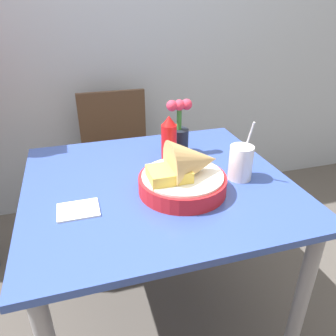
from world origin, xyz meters
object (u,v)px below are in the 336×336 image
at_px(ketchup_bottle, 169,141).
at_px(drink_cup, 241,164).
at_px(food_basket, 186,174).
at_px(flower_vase, 179,131).
at_px(chair_far_window, 117,150).

distance_m(ketchup_bottle, drink_cup, 0.29).
relative_size(food_basket, ketchup_bottle, 1.52).
height_order(ketchup_bottle, drink_cup, drink_cup).
xyz_separation_m(food_basket, flower_vase, (0.08, 0.31, 0.03)).
bearing_deg(ketchup_bottle, chair_far_window, 99.68).
xyz_separation_m(chair_far_window, flower_vase, (0.19, -0.61, 0.32)).
distance_m(chair_far_window, drink_cup, 0.99).
height_order(drink_cup, flower_vase, flower_vase).
distance_m(drink_cup, flower_vase, 0.31).
bearing_deg(chair_far_window, food_basket, -83.04).
height_order(food_basket, ketchup_bottle, ketchup_bottle).
bearing_deg(food_basket, flower_vase, 76.17).
relative_size(ketchup_bottle, flower_vase, 0.85).
bearing_deg(chair_far_window, drink_cup, -69.76).
bearing_deg(drink_cup, ketchup_bottle, 137.10).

